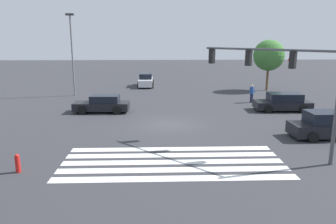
{
  "coord_description": "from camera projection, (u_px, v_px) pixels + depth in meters",
  "views": [
    {
      "loc": [
        -0.74,
        -21.87,
        5.92
      ],
      "look_at": [
        0.0,
        0.0,
        0.91
      ],
      "focal_mm": 35.0,
      "sensor_mm": 36.0,
      "label": 1
    }
  ],
  "objects": [
    {
      "name": "car_2",
      "position": [
        283.0,
        102.0,
        26.91
      ],
      "size": [
        4.53,
        2.27,
        1.46
      ],
      "rotation": [
        0.0,
        0.0,
        3.1
      ],
      "color": "black",
      "rests_on": "ground_plane"
    },
    {
      "name": "tree_corner_a",
      "position": [
        269.0,
        55.0,
        36.45
      ],
      "size": [
        3.45,
        3.45,
        5.67
      ],
      "color": "brown",
      "rests_on": "ground_plane"
    },
    {
      "name": "car_1",
      "position": [
        329.0,
        126.0,
        19.63
      ],
      "size": [
        4.78,
        2.11,
        1.6
      ],
      "rotation": [
        0.0,
        0.0,
        0.02
      ],
      "color": "black",
      "rests_on": "ground_plane"
    },
    {
      "name": "pedestrian",
      "position": [
        252.0,
        93.0,
        30.19
      ],
      "size": [
        0.41,
        0.41,
        1.67
      ],
      "rotation": [
        0.0,
        0.0,
        -2.38
      ],
      "color": "#232842",
      "rests_on": "ground_plane"
    },
    {
      "name": "fire_hydrant",
      "position": [
        18.0,
        163.0,
        14.6
      ],
      "size": [
        0.22,
        0.22,
        0.86
      ],
      "color": "red",
      "rests_on": "ground_plane"
    },
    {
      "name": "traffic_signal_mast",
      "position": [
        281.0,
        72.0,
        16.5
      ],
      "size": [
        5.39,
        5.39,
        5.55
      ],
      "rotation": [
        0.0,
        0.0,
        2.36
      ],
      "color": "#47474C",
      "rests_on": "ground_plane"
    },
    {
      "name": "car_4",
      "position": [
        102.0,
        104.0,
        26.35
      ],
      "size": [
        4.45,
        2.03,
        1.39
      ],
      "rotation": [
        0.0,
        0.0,
        3.11
      ],
      "color": "black",
      "rests_on": "ground_plane"
    },
    {
      "name": "street_light_pole_a",
      "position": [
        72.0,
        48.0,
        32.87
      ],
      "size": [
        0.8,
        0.36,
        8.21
      ],
      "color": "slate",
      "rests_on": "ground_plane"
    },
    {
      "name": "ground_plane",
      "position": [
        168.0,
        125.0,
        22.65
      ],
      "size": [
        132.8,
        132.8,
        0.0
      ],
      "primitive_type": "plane",
      "color": "#333338"
    },
    {
      "name": "crosswalk_markings",
      "position": [
        173.0,
        162.0,
        15.88
      ],
      "size": [
        10.7,
        4.4,
        0.01
      ],
      "rotation": [
        0.0,
        0.0,
        1.57
      ],
      "color": "silver",
      "rests_on": "ground_plane"
    },
    {
      "name": "car_0",
      "position": [
        146.0,
        80.0,
        40.2
      ],
      "size": [
        1.91,
        4.48,
        1.6
      ],
      "rotation": [
        0.0,
        0.0,
        -1.57
      ],
      "color": "silver",
      "rests_on": "ground_plane"
    }
  ]
}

